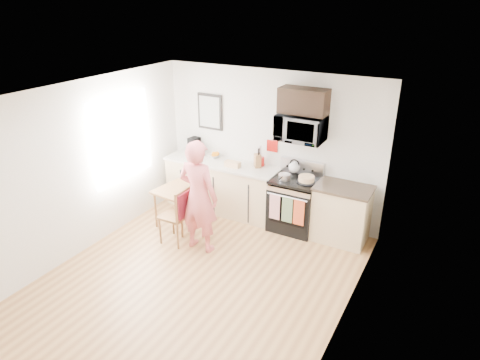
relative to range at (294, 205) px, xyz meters
The scene contains 28 objects.
floor 2.12m from the range, 107.69° to the right, with size 4.60×4.60×0.00m, color #9D673C.
back_wall 1.12m from the range, 152.75° to the left, with size 4.00×0.04×2.60m, color white.
front_wall 4.41m from the range, 98.38° to the right, with size 4.00×0.04×2.60m, color white.
left_wall 3.40m from the range, 143.09° to the right, with size 0.04×4.60×2.60m, color white.
right_wall 2.55m from the range, 55.26° to the right, with size 0.04×4.60×2.60m, color white.
ceiling 3.00m from the range, 107.69° to the right, with size 4.00×4.60×0.04m, color white.
window 3.06m from the range, 155.62° to the right, with size 0.06×1.40×1.50m.
cabinet_left 1.43m from the range, behind, with size 2.10×0.60×0.90m, color beige.
countertop_left 1.51m from the range, behind, with size 2.14×0.64×0.04m, color beige.
cabinet_right 0.80m from the range, ahead, with size 0.84×0.60×0.90m, color beige.
countertop_right 0.93m from the range, ahead, with size 0.88×0.64×0.04m, color black.
range is the anchor object (origin of this frame).
microwave 1.33m from the range, 90.06° to the left, with size 0.76×0.51×0.42m, color silver.
upper_cabinet 1.75m from the range, 90.04° to the left, with size 0.76×0.35×0.40m, color black.
wall_art 2.27m from the range, behind, with size 0.50×0.04×0.65m.
wall_trivet 1.09m from the range, 151.92° to the left, with size 0.20×0.02×0.20m, color #AD140E.
person 1.72m from the range, 129.55° to the right, with size 0.65×0.43×1.79m, color #C93745.
dining_table 1.95m from the range, 154.68° to the right, with size 0.72×0.72×0.67m.
chair 1.91m from the range, 136.21° to the right, with size 0.45×0.41×0.96m.
knife_block 0.99m from the range, behind, with size 0.10×0.15×0.23m, color brown.
utensil_crock 1.01m from the range, 163.79° to the left, with size 0.12×0.12×0.37m.
fruit_bowl 1.78m from the range, behind, with size 0.31×0.31×0.11m.
milk_carton 2.14m from the range, behind, with size 0.09×0.09×0.25m, color tan.
coffee_maker 2.26m from the range, behind, with size 0.19×0.26×0.29m.
bread_bag 1.28m from the range, behind, with size 0.27×0.13×0.10m, color tan.
cake 0.58m from the range, 14.40° to the right, with size 0.31×0.31×0.10m.
kettle 0.65m from the range, 118.50° to the left, with size 0.19×0.19×0.24m.
pot 0.57m from the range, 138.15° to the right, with size 0.19×0.33×0.10m.
Camera 1 is at (2.92, -4.11, 3.69)m, focal length 32.00 mm.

